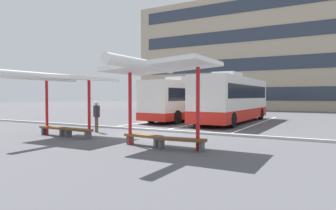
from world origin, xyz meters
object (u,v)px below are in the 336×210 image
(waiting_shelter_1, at_px, (158,68))
(waiting_passenger_0, at_px, (97,114))
(bench_1, at_px, (78,131))
(bench_3, at_px, (181,141))
(bench_2, at_px, (143,137))
(waiting_shelter_0, at_px, (62,79))
(coach_bus_0, at_px, (189,100))
(bench_0, at_px, (54,129))
(coach_bus_1, at_px, (233,100))

(waiting_shelter_1, relative_size, waiting_passenger_0, 2.72)
(bench_1, distance_m, bench_3, 5.72)
(waiting_shelter_1, bearing_deg, waiting_passenger_0, 153.93)
(bench_2, xyz_separation_m, waiting_passenger_0, (-4.69, 2.42, 0.66))
(waiting_shelter_0, distance_m, bench_1, 2.67)
(bench_1, xyz_separation_m, waiting_passenger_0, (-0.79, 2.14, 0.66))
(bench_1, bearing_deg, waiting_shelter_0, -172.58)
(waiting_shelter_1, bearing_deg, bench_2, 160.44)
(coach_bus_0, relative_size, bench_3, 5.65)
(bench_0, height_order, bench_2, same)
(bench_3, height_order, waiting_passenger_0, waiting_passenger_0)
(bench_2, xyz_separation_m, bench_3, (1.80, -0.19, 0.00))
(waiting_shelter_0, relative_size, waiting_passenger_0, 2.95)
(coach_bus_0, bearing_deg, waiting_shelter_1, -69.93)
(waiting_shelter_0, distance_m, waiting_shelter_1, 5.73)
(waiting_shelter_0, relative_size, bench_3, 2.62)
(coach_bus_1, bearing_deg, waiting_shelter_1, -86.03)
(bench_3, distance_m, waiting_passenger_0, 7.03)
(bench_3, bearing_deg, waiting_passenger_0, 158.12)
(bench_0, bearing_deg, waiting_shelter_1, -5.97)
(coach_bus_0, relative_size, bench_0, 6.28)
(waiting_shelter_1, bearing_deg, coach_bus_0, 110.07)
(coach_bus_1, distance_m, bench_0, 13.22)
(waiting_shelter_0, relative_size, waiting_shelter_1, 1.08)
(bench_0, distance_m, waiting_shelter_1, 7.17)
(bench_1, relative_size, waiting_passenger_0, 0.97)
(bench_1, distance_m, waiting_shelter_1, 5.55)
(bench_0, xyz_separation_m, bench_1, (1.80, -0.10, -0.00))
(bench_0, height_order, bench_1, same)
(coach_bus_0, height_order, bench_0, coach_bus_0)
(bench_0, xyz_separation_m, waiting_passenger_0, (1.01, 2.04, 0.66))
(bench_0, bearing_deg, bench_2, -3.72)
(bench_2, relative_size, bench_3, 0.91)
(bench_0, relative_size, bench_1, 1.04)
(bench_0, bearing_deg, waiting_shelter_0, -13.35)
(waiting_shelter_0, distance_m, bench_0, 2.67)
(coach_bus_0, distance_m, waiting_shelter_1, 13.79)
(bench_2, height_order, bench_3, same)
(bench_2, bearing_deg, waiting_passenger_0, 152.76)
(bench_1, xyz_separation_m, bench_2, (3.90, -0.27, 0.00))
(coach_bus_1, distance_m, waiting_shelter_0, 13.03)
(waiting_shelter_0, distance_m, waiting_passenger_0, 2.92)
(waiting_shelter_0, distance_m, bench_2, 5.42)
(coach_bus_1, distance_m, waiting_shelter_1, 12.62)
(waiting_passenger_0, bearing_deg, coach_bus_1, 64.23)
(bench_2, height_order, waiting_passenger_0, waiting_passenger_0)
(bench_3, bearing_deg, bench_0, 175.71)
(coach_bus_0, distance_m, bench_2, 13.19)
(bench_0, xyz_separation_m, bench_3, (7.50, -0.56, 0.00))
(waiting_shelter_1, relative_size, bench_3, 2.42)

